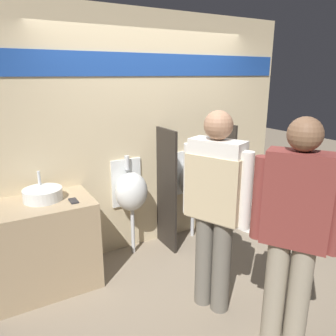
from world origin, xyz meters
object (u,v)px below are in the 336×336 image
sink_basin (43,194)px  person_with_lanyard (294,229)px  urinal_near_counter (131,191)px  person_in_vest (215,200)px  cell_phone (73,201)px  urinal_far (193,180)px  toilet (249,205)px

sink_basin → person_with_lanyard: (1.41, -1.72, 0.04)m
urinal_near_counter → person_in_vest: size_ratio=0.65×
sink_basin → person_in_vest: size_ratio=0.20×
sink_basin → cell_phone: bearing=-38.2°
cell_phone → urinal_far: 1.57m
cell_phone → toilet: size_ratio=0.16×
cell_phone → urinal_near_counter: bearing=22.3°
toilet → person_in_vest: person_in_vest is taller
sink_basin → person_in_vest: (1.19, -1.10, 0.09)m
sink_basin → person_in_vest: 1.62m
cell_phone → person_in_vest: person_in_vest is taller
person_with_lanyard → urinal_far: bearing=-44.4°
sink_basin → person_with_lanyard: bearing=-50.7°
urinal_far → sink_basin: bearing=-176.6°
urinal_near_counter → urinal_far: 0.83m
sink_basin → person_in_vest: bearing=-42.8°
cell_phone → urinal_far: size_ratio=0.12×
toilet → cell_phone: bearing=-176.6°
urinal_near_counter → toilet: (1.67, -0.15, -0.45)m
urinal_far → toilet: urinal_far is taller
urinal_near_counter → person_with_lanyard: person_with_lanyard is taller
cell_phone → urinal_near_counter: (0.71, 0.29, -0.13)m
person_in_vest → urinal_far: bearing=-50.6°
cell_phone → person_with_lanyard: person_with_lanyard is taller
cell_phone → person_in_vest: (0.95, -0.91, 0.14)m
cell_phone → sink_basin: bearing=141.8°
cell_phone → toilet: toilet is taller
sink_basin → person_with_lanyard: 2.22m
urinal_far → person_with_lanyard: person_with_lanyard is taller
sink_basin → urinal_far: (1.78, 0.10, -0.18)m
person_in_vest → person_with_lanyard: person_with_lanyard is taller
cell_phone → person_in_vest: 1.32m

